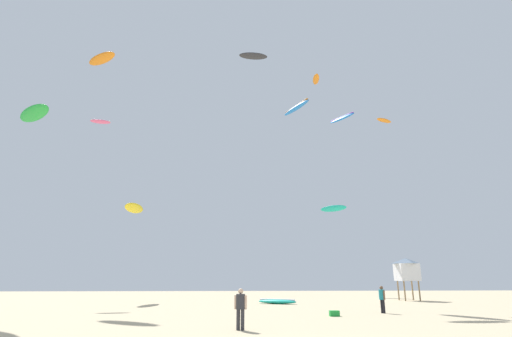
{
  "coord_description": "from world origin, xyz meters",
  "views": [
    {
      "loc": [
        -2.17,
        -11.85,
        2.14
      ],
      "look_at": [
        0.0,
        21.45,
        11.59
      ],
      "focal_mm": 27.3,
      "sensor_mm": 36.0,
      "label": 1
    }
  ],
  "objects_px": {
    "person_midground": "(382,297)",
    "kite_aloft_8": "(34,113)",
    "kite_aloft_3": "(333,208)",
    "kite_aloft_9": "(296,108)",
    "lifeguard_tower": "(406,269)",
    "kite_aloft_0": "(253,56)",
    "kite_aloft_4": "(384,120)",
    "kite_aloft_5": "(102,59)",
    "person_foreground": "(241,306)",
    "cooler_box": "(334,313)",
    "kite_grounded_near": "(277,301)",
    "kite_aloft_7": "(134,208)",
    "kite_aloft_2": "(100,122)",
    "kite_aloft_1": "(316,79)",
    "kite_aloft_6": "(342,118)"
  },
  "relations": [
    {
      "from": "person_midground",
      "to": "kite_aloft_8",
      "type": "relative_size",
      "value": 0.43
    },
    {
      "from": "kite_aloft_3",
      "to": "kite_aloft_9",
      "type": "xyz_separation_m",
      "value": [
        -7.42,
        -15.17,
        7.84
      ]
    },
    {
      "from": "lifeguard_tower",
      "to": "kite_aloft_0",
      "type": "bearing_deg",
      "value": 177.93
    },
    {
      "from": "kite_aloft_4",
      "to": "kite_aloft_8",
      "type": "height_order",
      "value": "kite_aloft_4"
    },
    {
      "from": "person_midground",
      "to": "kite_aloft_5",
      "type": "distance_m",
      "value": 38.21
    },
    {
      "from": "person_foreground",
      "to": "kite_aloft_8",
      "type": "bearing_deg",
      "value": 74.05
    },
    {
      "from": "cooler_box",
      "to": "kite_aloft_4",
      "type": "height_order",
      "value": "kite_aloft_4"
    },
    {
      "from": "kite_grounded_near",
      "to": "kite_aloft_7",
      "type": "xyz_separation_m",
      "value": [
        -14.2,
        5.15,
        8.96
      ]
    },
    {
      "from": "lifeguard_tower",
      "to": "kite_aloft_7",
      "type": "distance_m",
      "value": 28.76
    },
    {
      "from": "kite_aloft_5",
      "to": "kite_aloft_2",
      "type": "bearing_deg",
      "value": 47.88
    },
    {
      "from": "cooler_box",
      "to": "kite_aloft_3",
      "type": "xyz_separation_m",
      "value": [
        7.85,
        28.02,
        11.21
      ]
    },
    {
      "from": "person_midground",
      "to": "kite_aloft_5",
      "type": "bearing_deg",
      "value": 132.39
    },
    {
      "from": "kite_grounded_near",
      "to": "kite_aloft_5",
      "type": "xyz_separation_m",
      "value": [
        -19.15,
        4.65,
        26.01
      ]
    },
    {
      "from": "kite_aloft_1",
      "to": "kite_aloft_8",
      "type": "distance_m",
      "value": 28.4
    },
    {
      "from": "kite_aloft_3",
      "to": "cooler_box",
      "type": "bearing_deg",
      "value": -105.64
    },
    {
      "from": "person_midground",
      "to": "kite_aloft_8",
      "type": "bearing_deg",
      "value": 159.08
    },
    {
      "from": "person_midground",
      "to": "kite_aloft_0",
      "type": "height_order",
      "value": "kite_aloft_0"
    },
    {
      "from": "kite_aloft_8",
      "to": "lifeguard_tower",
      "type": "bearing_deg",
      "value": 21.42
    },
    {
      "from": "kite_aloft_3",
      "to": "kite_aloft_8",
      "type": "xyz_separation_m",
      "value": [
        -28.52,
        -24.7,
        2.39
      ]
    },
    {
      "from": "kite_aloft_3",
      "to": "kite_aloft_9",
      "type": "bearing_deg",
      "value": -116.08
    },
    {
      "from": "kite_aloft_1",
      "to": "kite_aloft_3",
      "type": "height_order",
      "value": "kite_aloft_1"
    },
    {
      "from": "kite_grounded_near",
      "to": "kite_aloft_8",
      "type": "relative_size",
      "value": 0.91
    },
    {
      "from": "kite_aloft_0",
      "to": "cooler_box",
      "type": "bearing_deg",
      "value": -76.98
    },
    {
      "from": "person_midground",
      "to": "lifeguard_tower",
      "type": "bearing_deg",
      "value": 42.6
    },
    {
      "from": "person_midground",
      "to": "kite_aloft_2",
      "type": "bearing_deg",
      "value": 130.99
    },
    {
      "from": "kite_grounded_near",
      "to": "kite_aloft_5",
      "type": "height_order",
      "value": "kite_aloft_5"
    },
    {
      "from": "lifeguard_tower",
      "to": "kite_aloft_2",
      "type": "relative_size",
      "value": 1.89
    },
    {
      "from": "kite_aloft_8",
      "to": "kite_aloft_9",
      "type": "bearing_deg",
      "value": 24.31
    },
    {
      "from": "person_foreground",
      "to": "person_midground",
      "type": "height_order",
      "value": "person_foreground"
    },
    {
      "from": "person_midground",
      "to": "lifeguard_tower",
      "type": "height_order",
      "value": "lifeguard_tower"
    },
    {
      "from": "kite_aloft_1",
      "to": "kite_grounded_near",
      "type": "bearing_deg",
      "value": -146.38
    },
    {
      "from": "kite_aloft_8",
      "to": "kite_aloft_5",
      "type": "bearing_deg",
      "value": 92.12
    },
    {
      "from": "kite_aloft_2",
      "to": "kite_aloft_3",
      "type": "relative_size",
      "value": 0.6
    },
    {
      "from": "kite_aloft_1",
      "to": "kite_aloft_9",
      "type": "height_order",
      "value": "kite_aloft_1"
    },
    {
      "from": "lifeguard_tower",
      "to": "kite_aloft_7",
      "type": "xyz_separation_m",
      "value": [
        -28.1,
        0.66,
        6.11
      ]
    },
    {
      "from": "lifeguard_tower",
      "to": "kite_aloft_4",
      "type": "xyz_separation_m",
      "value": [
        2.45,
        7.68,
        19.71
      ]
    },
    {
      "from": "kite_aloft_1",
      "to": "kite_aloft_2",
      "type": "height_order",
      "value": "kite_aloft_1"
    },
    {
      "from": "lifeguard_tower",
      "to": "kite_aloft_5",
      "type": "bearing_deg",
      "value": 179.71
    },
    {
      "from": "kite_aloft_7",
      "to": "cooler_box",
      "type": "bearing_deg",
      "value": -45.98
    },
    {
      "from": "person_midground",
      "to": "kite_aloft_5",
      "type": "height_order",
      "value": "kite_aloft_5"
    },
    {
      "from": "kite_aloft_2",
      "to": "kite_aloft_4",
      "type": "relative_size",
      "value": 0.81
    },
    {
      "from": "kite_aloft_1",
      "to": "kite_aloft_8",
      "type": "height_order",
      "value": "kite_aloft_1"
    },
    {
      "from": "kite_aloft_4",
      "to": "kite_aloft_9",
      "type": "xyz_separation_m",
      "value": [
        -13.93,
        -10.92,
        -3.56
      ]
    },
    {
      "from": "lifeguard_tower",
      "to": "kite_aloft_3",
      "type": "height_order",
      "value": "kite_aloft_3"
    },
    {
      "from": "cooler_box",
      "to": "kite_aloft_7",
      "type": "xyz_separation_m",
      "value": [
        -16.2,
        16.77,
        9.0
      ]
    },
    {
      "from": "cooler_box",
      "to": "kite_aloft_9",
      "type": "distance_m",
      "value": 22.98
    },
    {
      "from": "kite_grounded_near",
      "to": "kite_aloft_6",
      "type": "distance_m",
      "value": 17.9
    },
    {
      "from": "person_foreground",
      "to": "lifeguard_tower",
      "type": "xyz_separation_m",
      "value": [
        17.58,
        22.12,
        2.05
      ]
    },
    {
      "from": "cooler_box",
      "to": "kite_aloft_7",
      "type": "relative_size",
      "value": 0.13
    },
    {
      "from": "kite_aloft_1",
      "to": "kite_aloft_9",
      "type": "relative_size",
      "value": 0.57
    }
  ]
}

